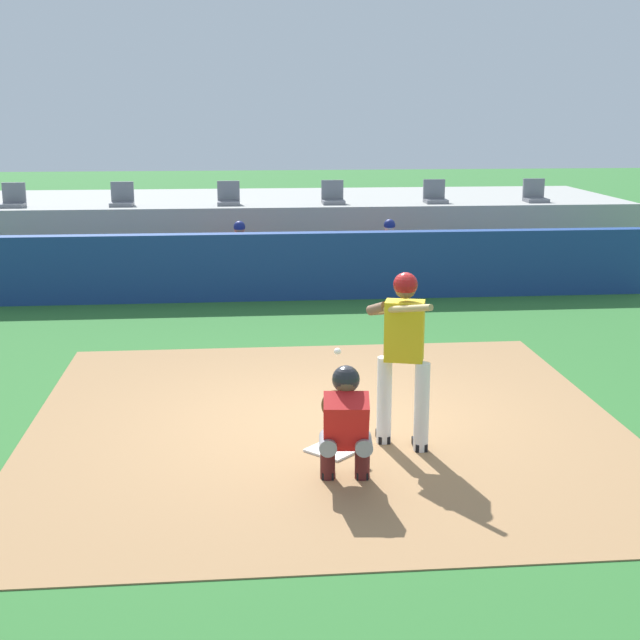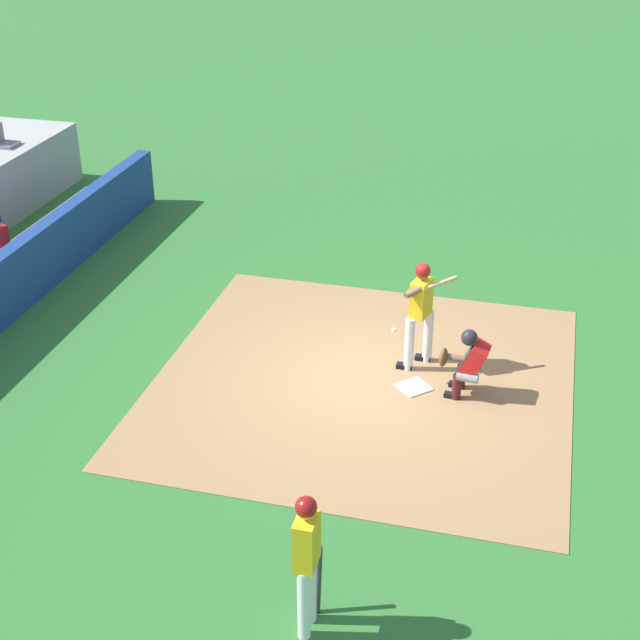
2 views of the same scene
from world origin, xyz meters
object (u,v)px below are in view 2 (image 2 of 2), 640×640
object	(u,v)px
batter_at_plate	(420,309)
stadium_seat_5	(3,140)
on_deck_batter	(307,556)
dugout_player_1	(6,246)
catcher_crouched	(467,361)
home_plate	(414,387)

from	to	relation	value
batter_at_plate	stadium_seat_5	xyz separation A→B (m)	(4.73, 10.12, 0.50)
on_deck_batter	stadium_seat_5	size ratio (longest dim) A/B	3.72
on_deck_batter	stadium_seat_5	world-z (taller)	stadium_seat_5
batter_at_plate	dugout_player_1	world-z (taller)	batter_at_plate
on_deck_batter	batter_at_plate	bearing A→B (deg)	-2.71
batter_at_plate	on_deck_batter	world-z (taller)	batter_at_plate
batter_at_plate	stadium_seat_5	distance (m)	11.18
dugout_player_1	batter_at_plate	bearing A→B (deg)	-98.91
catcher_crouched	on_deck_batter	distance (m)	5.20
catcher_crouched	on_deck_batter	world-z (taller)	on_deck_batter
catcher_crouched	on_deck_batter	xyz separation A→B (m)	(-5.07, 1.10, 0.41)
catcher_crouched	stadium_seat_5	distance (m)	12.25
catcher_crouched	dugout_player_1	bearing A→B (deg)	77.68
on_deck_batter	dugout_player_1	xyz separation A→B (m)	(7.02, 7.81, -0.35)
stadium_seat_5	home_plate	bearing A→B (deg)	-118.02
home_plate	dugout_player_1	size ratio (longest dim) A/B	0.34
catcher_crouched	on_deck_batter	size ratio (longest dim) A/B	0.85
home_plate	dugout_player_1	bearing A→B (deg)	76.48
batter_at_plate	catcher_crouched	distance (m)	1.16
batter_at_plate	stadium_seat_5	world-z (taller)	stadium_seat_5
batter_at_plate	catcher_crouched	world-z (taller)	batter_at_plate
home_plate	stadium_seat_5	size ratio (longest dim) A/B	0.92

